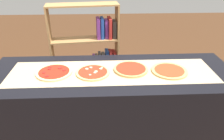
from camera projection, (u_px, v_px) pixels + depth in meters
counter at (112, 113)px, 2.09m from camera, size 2.16×0.74×0.91m
parchment_paper at (112, 72)px, 1.88m from camera, size 1.77×0.46×0.00m
pizza_pepperoni_0 at (54, 72)px, 1.86m from camera, size 0.31×0.31×0.02m
pizza_mushroom_1 at (93, 72)px, 1.86m from camera, size 0.29×0.29×0.02m
pizza_plain_2 at (131, 69)px, 1.90m from camera, size 0.30×0.30×0.02m
pizza_plain_3 at (169, 71)px, 1.88m from camera, size 0.31×0.31×0.02m
bookshelf at (95, 57)px, 2.87m from camera, size 0.87×0.32×1.31m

